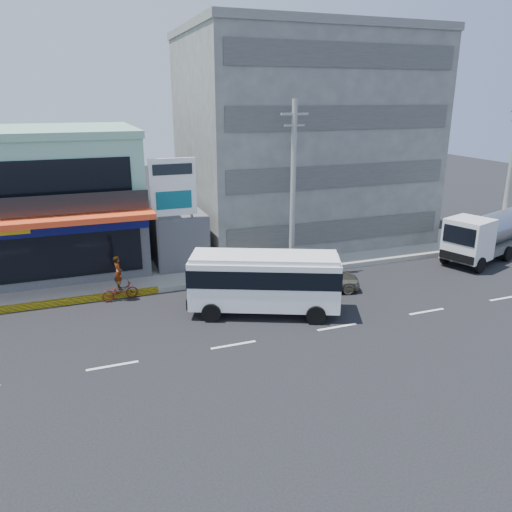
{
  "coord_description": "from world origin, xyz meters",
  "views": [
    {
      "loc": [
        -5.71,
        -18.24,
        10.1
      ],
      "look_at": [
        2.84,
        4.91,
        2.2
      ],
      "focal_mm": 35.0,
      "sensor_mm": 36.0,
      "label": 1
    }
  ],
  "objects_px": {
    "shop_building": "(34,203)",
    "sedan": "(320,278)",
    "utility_pole_near": "(293,188)",
    "utility_pole_far": "(510,174)",
    "motorcycle_rider": "(119,286)",
    "satellite_dish": "(177,210)",
    "tanker_truck": "(487,235)",
    "minibus": "(264,279)",
    "concrete_building": "(301,142)",
    "billboard": "(173,194)"
  },
  "relations": [
    {
      "from": "satellite_dish",
      "to": "tanker_truck",
      "type": "relative_size",
      "value": 0.19
    },
    {
      "from": "utility_pole_far",
      "to": "tanker_truck",
      "type": "xyz_separation_m",
      "value": [
        -3.09,
        -1.82,
        -3.51
      ]
    },
    {
      "from": "billboard",
      "to": "tanker_truck",
      "type": "height_order",
      "value": "billboard"
    },
    {
      "from": "shop_building",
      "to": "satellite_dish",
      "type": "xyz_separation_m",
      "value": [
        8.0,
        -2.95,
        -0.42
      ]
    },
    {
      "from": "satellite_dish",
      "to": "minibus",
      "type": "relative_size",
      "value": 0.2
    },
    {
      "from": "sedan",
      "to": "utility_pole_far",
      "type": "bearing_deg",
      "value": -67.45
    },
    {
      "from": "satellite_dish",
      "to": "motorcycle_rider",
      "type": "height_order",
      "value": "satellite_dish"
    },
    {
      "from": "utility_pole_far",
      "to": "sedan",
      "type": "distance_m",
      "value": 16.62
    },
    {
      "from": "shop_building",
      "to": "satellite_dish",
      "type": "relative_size",
      "value": 8.27
    },
    {
      "from": "satellite_dish",
      "to": "tanker_truck",
      "type": "height_order",
      "value": "satellite_dish"
    },
    {
      "from": "utility_pole_far",
      "to": "sedan",
      "type": "relative_size",
      "value": 2.33
    },
    {
      "from": "billboard",
      "to": "minibus",
      "type": "relative_size",
      "value": 0.92
    },
    {
      "from": "satellite_dish",
      "to": "billboard",
      "type": "distance_m",
      "value": 2.31
    },
    {
      "from": "utility_pole_near",
      "to": "utility_pole_far",
      "type": "bearing_deg",
      "value": 0.0
    },
    {
      "from": "billboard",
      "to": "sedan",
      "type": "bearing_deg",
      "value": -35.86
    },
    {
      "from": "satellite_dish",
      "to": "minibus",
      "type": "distance_m",
      "value": 8.9
    },
    {
      "from": "shop_building",
      "to": "sedan",
      "type": "distance_m",
      "value": 17.54
    },
    {
      "from": "minibus",
      "to": "sedan",
      "type": "bearing_deg",
      "value": 23.34
    },
    {
      "from": "tanker_truck",
      "to": "concrete_building",
      "type": "bearing_deg",
      "value": 133.4
    },
    {
      "from": "satellite_dish",
      "to": "tanker_truck",
      "type": "distance_m",
      "value": 19.77
    },
    {
      "from": "concrete_building",
      "to": "satellite_dish",
      "type": "distance_m",
      "value": 11.3
    },
    {
      "from": "utility_pole_near",
      "to": "minibus",
      "type": "xyz_separation_m",
      "value": [
        -3.58,
        -4.77,
        -3.36
      ]
    },
    {
      "from": "sedan",
      "to": "utility_pole_near",
      "type": "bearing_deg",
      "value": 16.61
    },
    {
      "from": "satellite_dish",
      "to": "billboard",
      "type": "relative_size",
      "value": 0.22
    },
    {
      "from": "utility_pole_far",
      "to": "motorcycle_rider",
      "type": "bearing_deg",
      "value": -178.68
    },
    {
      "from": "concrete_building",
      "to": "utility_pole_far",
      "type": "xyz_separation_m",
      "value": [
        12.0,
        -7.6,
        -1.85
      ]
    },
    {
      "from": "utility_pole_near",
      "to": "tanker_truck",
      "type": "xyz_separation_m",
      "value": [
        12.91,
        -1.82,
        -3.51
      ]
    },
    {
      "from": "billboard",
      "to": "motorcycle_rider",
      "type": "height_order",
      "value": "billboard"
    },
    {
      "from": "tanker_truck",
      "to": "motorcycle_rider",
      "type": "relative_size",
      "value": 3.39
    },
    {
      "from": "concrete_building",
      "to": "utility_pole_near",
      "type": "xyz_separation_m",
      "value": [
        -4.0,
        -7.6,
        -1.85
      ]
    },
    {
      "from": "concrete_building",
      "to": "utility_pole_far",
      "type": "bearing_deg",
      "value": -32.35
    },
    {
      "from": "satellite_dish",
      "to": "utility_pole_near",
      "type": "distance_m",
      "value": 7.17
    },
    {
      "from": "shop_building",
      "to": "utility_pole_near",
      "type": "relative_size",
      "value": 1.24
    },
    {
      "from": "sedan",
      "to": "shop_building",
      "type": "bearing_deg",
      "value": 67.34
    },
    {
      "from": "tanker_truck",
      "to": "motorcycle_rider",
      "type": "xyz_separation_m",
      "value": [
        -22.91,
        1.22,
        -0.85
      ]
    },
    {
      "from": "shop_building",
      "to": "motorcycle_rider",
      "type": "distance_m",
      "value": 8.8
    },
    {
      "from": "concrete_building",
      "to": "sedan",
      "type": "relative_size",
      "value": 3.73
    },
    {
      "from": "utility_pole_near",
      "to": "utility_pole_far",
      "type": "relative_size",
      "value": 1.0
    },
    {
      "from": "sedan",
      "to": "motorcycle_rider",
      "type": "relative_size",
      "value": 1.81
    },
    {
      "from": "concrete_building",
      "to": "motorcycle_rider",
      "type": "bearing_deg",
      "value": -149.64
    },
    {
      "from": "concrete_building",
      "to": "minibus",
      "type": "bearing_deg",
      "value": -121.48
    },
    {
      "from": "concrete_building",
      "to": "satellite_dish",
      "type": "height_order",
      "value": "concrete_building"
    },
    {
      "from": "concrete_building",
      "to": "tanker_truck",
      "type": "bearing_deg",
      "value": -46.6
    },
    {
      "from": "sedan",
      "to": "motorcycle_rider",
      "type": "distance_m",
      "value": 10.58
    },
    {
      "from": "shop_building",
      "to": "billboard",
      "type": "height_order",
      "value": "shop_building"
    },
    {
      "from": "billboard",
      "to": "motorcycle_rider",
      "type": "relative_size",
      "value": 2.91
    },
    {
      "from": "shop_building",
      "to": "sedan",
      "type": "bearing_deg",
      "value": -34.04
    },
    {
      "from": "concrete_building",
      "to": "tanker_truck",
      "type": "height_order",
      "value": "concrete_building"
    },
    {
      "from": "utility_pole_near",
      "to": "tanker_truck",
      "type": "height_order",
      "value": "utility_pole_near"
    },
    {
      "from": "concrete_building",
      "to": "motorcycle_rider",
      "type": "relative_size",
      "value": 6.75
    }
  ]
}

